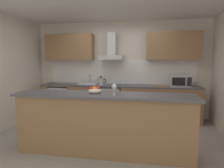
% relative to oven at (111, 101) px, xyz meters
% --- Properties ---
extents(ground, '(5.72, 4.48, 0.02)m').
position_rel_oven_xyz_m(ground, '(0.19, -1.39, -0.47)').
color(ground, gray).
extents(ceiling, '(5.72, 4.48, 0.02)m').
position_rel_oven_xyz_m(ceiling, '(0.19, -1.39, 2.15)').
color(ceiling, white).
extents(wall_back, '(5.72, 0.12, 2.60)m').
position_rel_oven_xyz_m(wall_back, '(0.19, 0.41, 0.84)').
color(wall_back, silver).
rests_on(wall_back, ground).
extents(backsplash_tile, '(4.01, 0.02, 0.66)m').
position_rel_oven_xyz_m(backsplash_tile, '(0.19, 0.33, 0.77)').
color(backsplash_tile, white).
extents(counter_back, '(4.16, 0.60, 0.90)m').
position_rel_oven_xyz_m(counter_back, '(0.19, 0.03, -0.01)').
color(counter_back, olive).
rests_on(counter_back, ground).
extents(counter_island, '(2.97, 0.64, 1.01)m').
position_rel_oven_xyz_m(counter_island, '(0.27, -2.02, 0.05)').
color(counter_island, olive).
rests_on(counter_island, ground).
extents(upper_cabinets, '(4.10, 0.32, 0.70)m').
position_rel_oven_xyz_m(upper_cabinets, '(0.19, 0.18, 1.45)').
color(upper_cabinets, olive).
extents(oven, '(0.60, 0.62, 0.80)m').
position_rel_oven_xyz_m(oven, '(0.00, 0.00, 0.00)').
color(oven, slate).
rests_on(oven, ground).
extents(refrigerator, '(0.58, 0.60, 0.85)m').
position_rel_oven_xyz_m(refrigerator, '(-1.40, -0.00, -0.03)').
color(refrigerator, white).
rests_on(refrigerator, ground).
extents(microwave, '(0.50, 0.38, 0.30)m').
position_rel_oven_xyz_m(microwave, '(1.75, -0.03, 0.59)').
color(microwave, '#B7BABC').
rests_on(microwave, counter_back).
extents(sink, '(0.50, 0.40, 0.26)m').
position_rel_oven_xyz_m(sink, '(-0.61, 0.01, 0.47)').
color(sink, silver).
rests_on(sink, counter_back).
extents(kettle, '(0.29, 0.15, 0.24)m').
position_rel_oven_xyz_m(kettle, '(-0.26, -0.03, 0.55)').
color(kettle, '#B7BABC').
rests_on(kettle, counter_back).
extents(range_hood, '(0.62, 0.45, 0.72)m').
position_rel_oven_xyz_m(range_hood, '(-0.00, 0.13, 1.33)').
color(range_hood, '#B7BABC').
extents(wine_glass, '(0.08, 0.08, 0.18)m').
position_rel_oven_xyz_m(wine_glass, '(0.46, -2.11, 0.67)').
color(wine_glass, silver).
rests_on(wine_glass, counter_island).
extents(fruit_bowl, '(0.22, 0.22, 0.12)m').
position_rel_oven_xyz_m(fruit_bowl, '(0.11, -2.00, 0.59)').
color(fruit_bowl, beige).
rests_on(fruit_bowl, counter_island).
extents(chopping_board, '(0.37, 0.27, 0.02)m').
position_rel_oven_xyz_m(chopping_board, '(1.30, -0.02, 0.45)').
color(chopping_board, '#9E7247').
rests_on(chopping_board, counter_back).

